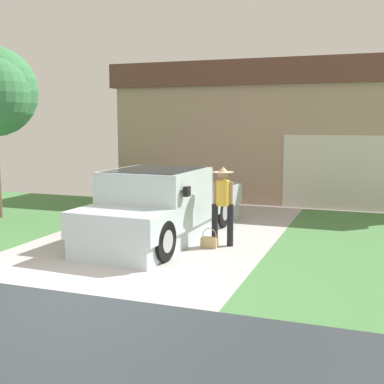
{
  "coord_description": "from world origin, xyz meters",
  "views": [
    {
      "loc": [
        4.55,
        -6.52,
        2.67
      ],
      "look_at": [
        0.93,
        3.54,
        1.17
      ],
      "focal_mm": 47.0,
      "sensor_mm": 36.0,
      "label": 1
    }
  ],
  "objects_px": {
    "person_with_hat": "(223,200)",
    "house_with_garage": "(289,131)",
    "pickup_truck": "(159,208)",
    "handbag": "(209,241)",
    "wheeled_trash_bin": "(120,188)"
  },
  "relations": [
    {
      "from": "pickup_truck",
      "to": "house_with_garage",
      "type": "relative_size",
      "value": 0.5
    },
    {
      "from": "house_with_garage",
      "to": "person_with_hat",
      "type": "bearing_deg",
      "value": -90.27
    },
    {
      "from": "person_with_hat",
      "to": "house_with_garage",
      "type": "height_order",
      "value": "house_with_garage"
    },
    {
      "from": "pickup_truck",
      "to": "wheeled_trash_bin",
      "type": "height_order",
      "value": "pickup_truck"
    },
    {
      "from": "pickup_truck",
      "to": "handbag",
      "type": "height_order",
      "value": "pickup_truck"
    },
    {
      "from": "person_with_hat",
      "to": "house_with_garage",
      "type": "xyz_separation_m",
      "value": [
        0.04,
        8.4,
        1.33
      ]
    },
    {
      "from": "handbag",
      "to": "house_with_garage",
      "type": "relative_size",
      "value": 0.04
    },
    {
      "from": "person_with_hat",
      "to": "house_with_garage",
      "type": "bearing_deg",
      "value": -103.71
    },
    {
      "from": "house_with_garage",
      "to": "wheeled_trash_bin",
      "type": "distance_m",
      "value": 6.61
    },
    {
      "from": "pickup_truck",
      "to": "handbag",
      "type": "distance_m",
      "value": 1.45
    },
    {
      "from": "person_with_hat",
      "to": "house_with_garage",
      "type": "distance_m",
      "value": 8.51
    },
    {
      "from": "handbag",
      "to": "wheeled_trash_bin",
      "type": "height_order",
      "value": "wheeled_trash_bin"
    },
    {
      "from": "pickup_truck",
      "to": "house_with_garage",
      "type": "bearing_deg",
      "value": -97.97
    },
    {
      "from": "handbag",
      "to": "house_with_garage",
      "type": "height_order",
      "value": "house_with_garage"
    },
    {
      "from": "wheeled_trash_bin",
      "to": "person_with_hat",
      "type": "bearing_deg",
      "value": -41.49
    }
  ]
}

